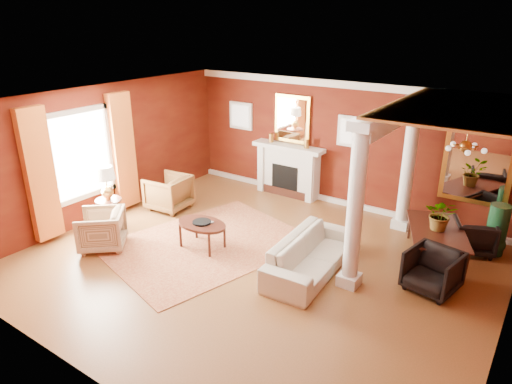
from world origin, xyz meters
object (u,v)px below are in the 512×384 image
Objects in this scene: armchair_stripe at (101,228)px; side_table at (107,188)px; armchair_leopard at (169,191)px; coffee_table at (202,225)px; sofa at (311,249)px; dining_table at (438,236)px.

side_table reaches higher than armchair_stripe.
armchair_leopard is 1.06× the size of armchair_stripe.
armchair_stripe is 0.81× the size of coffee_table.
sofa is 4.04m from armchair_stripe.
sofa is 2.41m from dining_table.
armchair_stripe is (-3.75, -1.51, -0.02)m from sofa.
sofa is 2.51× the size of armchair_leopard.
coffee_table is at bearing 97.51° from dining_table.
side_table is at bearing -17.77° from armchair_leopard.
coffee_table is at bearing 97.28° from sofa.
armchair_leopard is at bearing 77.48° from side_table.
dining_table is at bearing 28.71° from coffee_table.
armchair_stripe is 1.94m from coffee_table.
armchair_leopard is 0.66× the size of side_table.
coffee_table is (1.59, 1.10, 0.06)m from armchair_stripe.
sofa is at bearing 76.16° from armchair_leopard.
armchair_stripe is at bearing 99.34° from dining_table.
side_table reaches higher than sofa.
coffee_table is 4.39m from dining_table.
sofa is 1.32× the size of dining_table.
dining_table is (3.85, 2.11, -0.00)m from coffee_table.
side_table is (-0.63, 0.70, 0.47)m from armchair_stripe.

